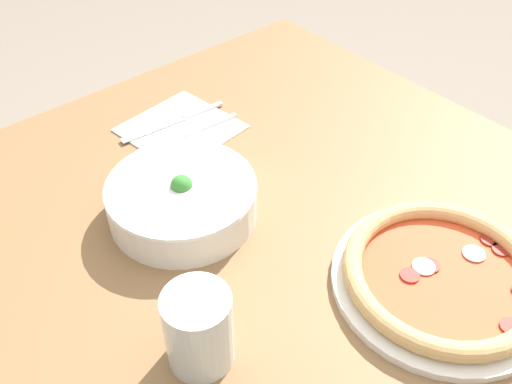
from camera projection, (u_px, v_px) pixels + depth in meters
dining_table at (306, 292)px, 0.89m from camera, size 1.13×0.94×0.77m
pizza at (442, 276)px, 0.75m from camera, size 0.29×0.29×0.04m
bowl at (182, 197)px, 0.84m from camera, size 0.22×0.22×0.08m
napkin at (181, 128)px, 1.02m from camera, size 0.20×0.20×0.00m
fork at (190, 133)px, 1.01m from camera, size 0.03×0.20×0.00m
knife at (178, 120)px, 1.04m from camera, size 0.03×0.21×0.01m
glass at (199, 329)px, 0.65m from camera, size 0.08×0.08×0.11m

